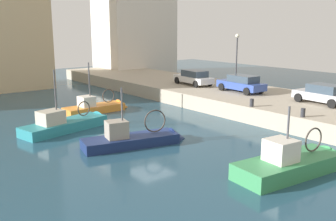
{
  "coord_description": "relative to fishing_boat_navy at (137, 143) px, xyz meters",
  "views": [
    {
      "loc": [
        -13.6,
        -18.78,
        6.74
      ],
      "look_at": [
        1.98,
        0.67,
        1.2
      ],
      "focal_mm": 40.92,
      "sensor_mm": 36.0,
      "label": 1
    }
  ],
  "objects": [
    {
      "name": "fishing_boat_teal",
      "position": [
        -1.6,
        5.63,
        0.0
      ],
      "size": [
        6.81,
        3.04,
        4.86
      ],
      "color": "teal",
      "rests_on": "ground"
    },
    {
      "name": "water_surface",
      "position": [
        1.79,
        1.16,
        -0.12
      ],
      "size": [
        80.0,
        80.0,
        0.0
      ],
      "primitive_type": "plane",
      "color": "navy",
      "rests_on": "ground"
    },
    {
      "name": "quay_wall",
      "position": [
        13.29,
        1.16,
        0.48
      ],
      "size": [
        9.0,
        56.0,
        1.2
      ],
      "primitive_type": "cube",
      "color": "#ADA08C",
      "rests_on": "ground"
    },
    {
      "name": "parked_car_silver",
      "position": [
        13.96,
        -3.38,
        1.8
      ],
      "size": [
        2.2,
        4.11,
        1.42
      ],
      "color": "#B7B7BC",
      "rests_on": "quay_wall"
    },
    {
      "name": "quay_streetlamp",
      "position": [
        14.79,
        5.66,
        4.33
      ],
      "size": [
        0.36,
        0.36,
        4.83
      ],
      "color": "#38383D",
      "rests_on": "quay_wall"
    },
    {
      "name": "waterfront_building_west_mid",
      "position": [
        18.23,
        27.26,
        6.93
      ],
      "size": [
        10.04,
        7.09,
        14.07
      ],
      "color": "silver",
      "rests_on": "ground"
    },
    {
      "name": "fishing_boat_orange",
      "position": [
        2.56,
        9.23,
        -0.01
      ],
      "size": [
        5.61,
        1.93,
        4.73
      ],
      "color": "orange",
      "rests_on": "ground"
    },
    {
      "name": "parked_car_blue",
      "position": [
        13.26,
        3.64,
        1.81
      ],
      "size": [
        2.1,
        4.42,
        1.44
      ],
      "color": "#334C9E",
      "rests_on": "quay_wall"
    },
    {
      "name": "parked_car_white",
      "position": [
        12.76,
        9.14,
        1.79
      ],
      "size": [
        2.19,
        4.52,
        1.41
      ],
      "color": "silver",
      "rests_on": "quay_wall"
    },
    {
      "name": "fishing_boat_green",
      "position": [
        3.4,
        -8.13,
        -0.0
      ],
      "size": [
        6.63,
        2.74,
        4.14
      ],
      "color": "#388951",
      "rests_on": "ground"
    },
    {
      "name": "mooring_bollard_mid",
      "position": [
        9.14,
        -0.84,
        1.35
      ],
      "size": [
        0.28,
        0.28,
        0.55
      ],
      "primitive_type": "cylinder",
      "color": "#2D2D33",
      "rests_on": "quay_wall"
    },
    {
      "name": "mooring_bollard_south",
      "position": [
        9.14,
        -4.84,
        1.35
      ],
      "size": [
        0.28,
        0.28,
        0.55
      ],
      "primitive_type": "cylinder",
      "color": "#2D2D33",
      "rests_on": "quay_wall"
    },
    {
      "name": "fishing_boat_navy",
      "position": [
        0.0,
        0.0,
        0.0
      ],
      "size": [
        6.45,
        2.97,
        4.17
      ],
      "color": "navy",
      "rests_on": "ground"
    }
  ]
}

